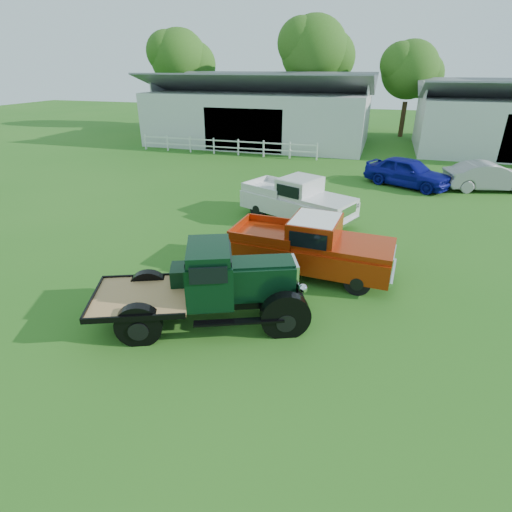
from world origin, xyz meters
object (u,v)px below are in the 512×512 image
(white_pickup, at_px, (297,200))
(misc_car_blue, at_px, (408,172))
(vintage_flatbed, at_px, (206,284))
(red_pickup, at_px, (311,245))
(misc_car_grey, at_px, (489,177))

(white_pickup, bearing_deg, misc_car_blue, 80.04)
(vintage_flatbed, distance_m, white_pickup, 8.26)
(white_pickup, xyz_separation_m, misc_car_blue, (4.80, 7.29, -0.15))
(red_pickup, bearing_deg, misc_car_grey, 62.82)
(white_pickup, relative_size, misc_car_grey, 1.13)
(vintage_flatbed, relative_size, white_pickup, 1.06)
(white_pickup, relative_size, misc_car_blue, 1.10)
(misc_car_blue, bearing_deg, red_pickup, -168.73)
(red_pickup, bearing_deg, white_pickup, 110.92)
(red_pickup, xyz_separation_m, white_pickup, (-1.42, 4.72, -0.02))
(red_pickup, xyz_separation_m, misc_car_blue, (3.38, 12.01, -0.17))
(misc_car_blue, relative_size, misc_car_grey, 1.03)
(white_pickup, distance_m, misc_car_blue, 8.74)
(vintage_flatbed, distance_m, misc_car_blue, 16.48)
(vintage_flatbed, bearing_deg, misc_car_grey, 36.17)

